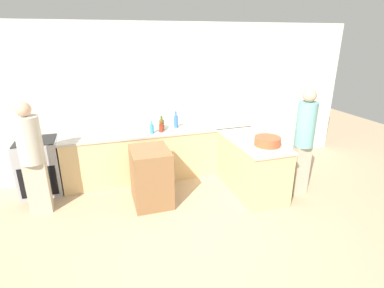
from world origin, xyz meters
The scene contains 14 objects.
ground_plane centered at (0.00, 0.00, 0.00)m, with size 14.00×14.00×0.00m, color tan.
wall_back centered at (0.00, 2.23, 1.35)m, with size 8.00×0.06×2.70m.
counter_back centered at (0.00, 1.88, 0.45)m, with size 3.34×0.65×0.89m.
counter_peninsula centered at (1.32, 0.88, 0.45)m, with size 0.69×1.42×0.89m.
range_oven centered at (-2.00, 1.89, 0.45)m, with size 0.64×0.62×0.90m.
island_table centered at (-0.32, 0.98, 0.44)m, with size 0.56×0.69×0.88m.
mixing_bowl centered at (1.41, 0.59, 0.96)m, with size 0.39×0.39×0.13m.
vinegar_bottle_clear centered at (0.06, 1.98, 0.97)m, with size 0.07×0.07×0.21m.
dish_soap_bottle centered at (-0.15, 1.71, 0.98)m, with size 0.07×0.07×0.22m.
water_bottle_blue centered at (0.33, 1.93, 1.01)m, with size 0.08×0.08×0.30m.
hot_sauce_bottle centered at (0.02, 1.75, 0.97)m, with size 0.07×0.07×0.19m.
olive_oil_bottle centered at (0.05, 1.86, 0.99)m, with size 0.09×0.09×0.26m.
person_by_range centered at (-1.93, 1.21, 0.90)m, with size 0.33×0.33×1.65m.
person_at_peninsula centered at (2.03, 0.53, 0.95)m, with size 0.29×0.29×1.73m.
Camera 1 is at (-0.98, -3.14, 2.46)m, focal length 28.00 mm.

